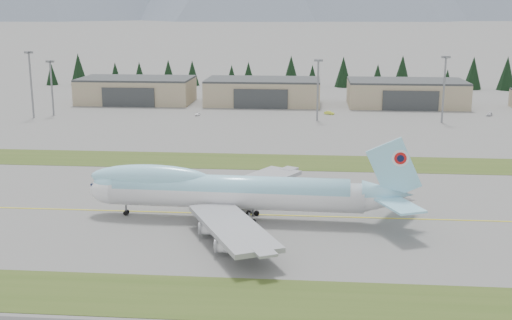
# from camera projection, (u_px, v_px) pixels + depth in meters

# --- Properties ---
(ground) EXTENTS (7000.00, 7000.00, 0.00)m
(ground) POSITION_uv_depth(u_px,v_px,m) (281.00, 215.00, 127.55)
(ground) COLOR slate
(ground) RESTS_ON ground
(grass_strip_near) EXTENTS (400.00, 14.00, 0.08)m
(grass_strip_near) POSITION_uv_depth(u_px,v_px,m) (268.00, 300.00, 90.73)
(grass_strip_near) COLOR #3A4F1C
(grass_strip_near) RESTS_ON ground
(grass_strip_far) EXTENTS (400.00, 18.00, 0.08)m
(grass_strip_far) POSITION_uv_depth(u_px,v_px,m) (289.00, 162.00, 171.16)
(grass_strip_far) COLOR #3A4F1C
(grass_strip_far) RESTS_ON ground
(taxiway_line_main) EXTENTS (400.00, 0.40, 0.02)m
(taxiway_line_main) POSITION_uv_depth(u_px,v_px,m) (281.00, 215.00, 127.55)
(taxiway_line_main) COLOR yellow
(taxiway_line_main) RESTS_ON ground
(boeing_747_freighter) EXTENTS (64.87, 56.29, 17.18)m
(boeing_747_freighter) POSITION_uv_depth(u_px,v_px,m) (232.00, 191.00, 124.07)
(boeing_747_freighter) COLOR white
(boeing_747_freighter) RESTS_ON ground
(hangar_left) EXTENTS (48.00, 26.60, 10.80)m
(hangar_left) POSITION_uv_depth(u_px,v_px,m) (137.00, 90.00, 277.43)
(hangar_left) COLOR tan
(hangar_left) RESTS_ON ground
(hangar_center) EXTENTS (48.00, 26.60, 10.80)m
(hangar_center) POSITION_uv_depth(u_px,v_px,m) (263.00, 91.00, 272.81)
(hangar_center) COLOR tan
(hangar_center) RESTS_ON ground
(hangar_right) EXTENTS (48.00, 26.60, 10.80)m
(hangar_right) POSITION_uv_depth(u_px,v_px,m) (406.00, 93.00, 267.76)
(hangar_right) COLOR tan
(hangar_right) RESTS_ON ground
(floodlight_masts) EXTENTS (153.55, 9.36, 24.63)m
(floodlight_masts) POSITION_uv_depth(u_px,v_px,m) (208.00, 76.00, 233.62)
(floodlight_masts) COLOR gray
(floodlight_masts) RESTS_ON ground
(service_vehicle_a) EXTENTS (1.65, 3.42, 1.13)m
(service_vehicle_a) POSITION_uv_depth(u_px,v_px,m) (197.00, 116.00, 244.85)
(service_vehicle_a) COLOR white
(service_vehicle_a) RESTS_ON ground
(service_vehicle_b) EXTENTS (4.14, 2.88, 1.29)m
(service_vehicle_b) POSITION_uv_depth(u_px,v_px,m) (329.00, 114.00, 247.50)
(service_vehicle_b) COLOR #CEDE37
(service_vehicle_b) RESTS_ON ground
(service_vehicle_c) EXTENTS (3.36, 4.78, 1.28)m
(service_vehicle_c) POSITION_uv_depth(u_px,v_px,m) (489.00, 116.00, 244.73)
(service_vehicle_c) COLOR silver
(service_vehicle_c) RESTS_ON ground
(conifer_belt) EXTENTS (270.01, 16.73, 16.79)m
(conifer_belt) POSITION_uv_depth(u_px,v_px,m) (314.00, 73.00, 330.61)
(conifer_belt) COLOR black
(conifer_belt) RESTS_ON ground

